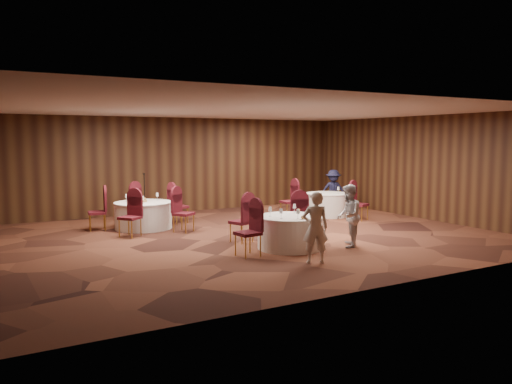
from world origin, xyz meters
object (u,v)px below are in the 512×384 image
table_main (290,232)px  mic_stand (145,207)px  woman_b (348,216)px  woman_a (315,227)px  table_right (327,204)px  man_c (333,190)px  table_left (143,215)px

table_main → mic_stand: mic_stand is taller
mic_stand → woman_b: bearing=-62.8°
woman_a → woman_b: size_ratio=1.00×
table_right → woman_a: size_ratio=0.97×
woman_b → man_c: 5.84m
table_main → woman_b: 1.40m
table_main → table_right: same height
mic_stand → woman_a: (1.46, -6.74, 0.31)m
woman_b → man_c: bearing=-174.0°
table_main → woman_b: size_ratio=1.03×
table_left → mic_stand: size_ratio=1.08×
woman_a → woman_b: bearing=-127.0°
woman_a → table_main: bearing=-78.3°
table_main → table_right: 5.09m
woman_b → table_left: bearing=-103.1°
mic_stand → woman_a: size_ratio=1.01×
table_left → woman_b: (3.42, -4.64, 0.35)m
table_main → woman_a: (-0.30, -1.39, 0.34)m
table_right → woman_a: woman_a is taller
table_main → table_left: (-2.17, 4.12, -0.00)m
mic_stand → man_c: mic_stand is taller
table_left → woman_a: (1.87, -5.50, 0.34)m
table_main → woman_a: 1.46m
table_main → mic_stand: 5.63m
table_main → mic_stand: bearing=108.2°
woman_a → woman_b: woman_b is taller
table_left → table_right: size_ratio=1.14×
table_right → man_c: size_ratio=0.97×
table_left → mic_stand: (0.41, 1.23, 0.04)m
woman_a → table_left: bearing=-47.4°
table_right → man_c: man_c is taller
table_main → woman_a: woman_a is taller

